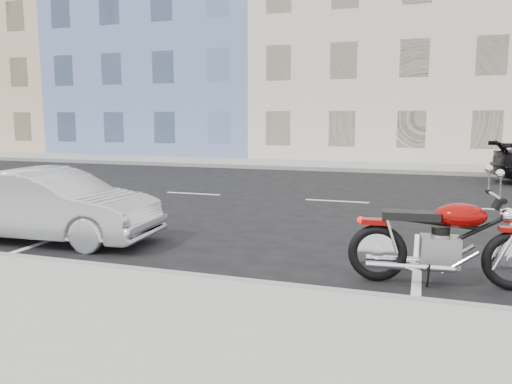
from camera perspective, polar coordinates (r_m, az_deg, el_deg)
ground at (r=12.62m, az=18.22°, el=-1.48°), size 120.00×120.00×0.00m
sidewalk_far at (r=21.82m, az=5.14°, el=3.14°), size 80.00×3.40×0.15m
curb_near at (r=7.65m, az=-23.40°, el=-7.44°), size 80.00×0.12×0.16m
curb_far at (r=20.17m, az=4.02°, el=2.74°), size 80.00×0.12×0.16m
bldg_far_west at (r=38.95m, az=-24.27°, el=13.50°), size 12.00×12.00×12.00m
bldg_blue at (r=32.27m, az=-7.76°, el=16.25°), size 12.00×12.00×13.00m
bldg_cream at (r=29.04m, az=14.90°, el=15.44°), size 12.00×12.00×11.50m
sedan_silver at (r=9.18m, az=-22.42°, el=-1.40°), size 3.80×1.50×1.23m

